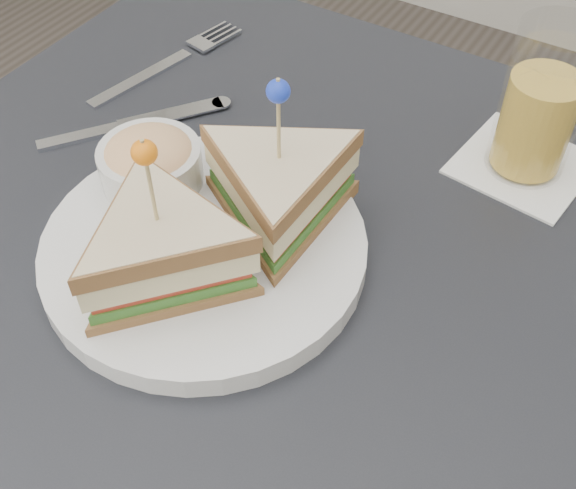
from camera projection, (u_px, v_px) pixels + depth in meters
The scene contains 5 objects.
table at pixel (272, 345), 0.63m from camera, with size 0.80×0.80×0.75m.
plate_meal at pixel (211, 219), 0.57m from camera, with size 0.34×0.34×0.16m.
cutlery_fork at pixel (174, 60), 0.79m from camera, with size 0.06×0.20×0.01m.
cutlery_knife at pixel (128, 125), 0.71m from camera, with size 0.13×0.17×0.01m.
drink_set at pixel (540, 110), 0.63m from camera, with size 0.13×0.13×0.14m.
Camera 1 is at (0.20, -0.30, 1.20)m, focal length 45.00 mm.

